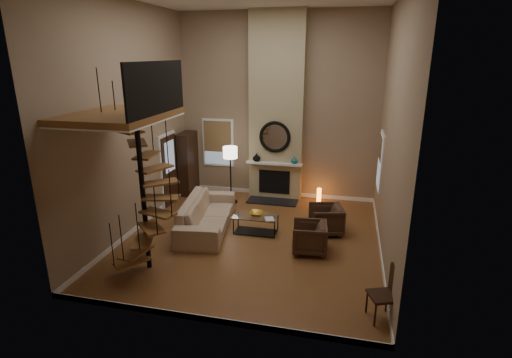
% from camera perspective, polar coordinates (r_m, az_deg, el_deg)
% --- Properties ---
extents(ground, '(6.00, 6.50, 0.01)m').
position_cam_1_polar(ground, '(9.79, -0.54, -8.56)').
color(ground, '#905B2E').
rests_on(ground, ground).
extents(back_wall, '(6.00, 0.02, 5.50)m').
position_cam_1_polar(back_wall, '(12.07, 3.13, 10.14)').
color(back_wall, '#947C60').
rests_on(back_wall, ground).
extents(front_wall, '(6.00, 0.02, 5.50)m').
position_cam_1_polar(front_wall, '(5.89, -8.12, 2.09)').
color(front_wall, '#947C60').
rests_on(front_wall, ground).
extents(left_wall, '(0.02, 6.50, 5.50)m').
position_cam_1_polar(left_wall, '(10.06, -17.59, 7.86)').
color(left_wall, '#947C60').
rests_on(left_wall, ground).
extents(right_wall, '(0.02, 6.50, 5.50)m').
position_cam_1_polar(right_wall, '(8.72, 19.05, 6.34)').
color(right_wall, '#947C60').
rests_on(right_wall, ground).
extents(baseboard_back, '(6.00, 0.02, 0.12)m').
position_cam_1_polar(baseboard_back, '(12.69, 2.92, -2.00)').
color(baseboard_back, white).
rests_on(baseboard_back, ground).
extents(baseboard_front, '(6.00, 0.02, 0.12)m').
position_cam_1_polar(baseboard_front, '(7.10, -7.11, -19.30)').
color(baseboard_front, white).
rests_on(baseboard_front, ground).
extents(baseboard_left, '(0.02, 6.50, 0.12)m').
position_cam_1_polar(baseboard_left, '(10.80, -16.24, -6.32)').
color(baseboard_left, white).
rests_on(baseboard_left, ground).
extents(baseboard_right, '(0.02, 6.50, 0.12)m').
position_cam_1_polar(baseboard_right, '(9.58, 17.38, -9.62)').
color(baseboard_right, white).
rests_on(baseboard_right, ground).
extents(chimney_breast, '(1.60, 0.38, 5.50)m').
position_cam_1_polar(chimney_breast, '(11.88, 2.97, 10.02)').
color(chimney_breast, tan).
rests_on(chimney_breast, ground).
extents(hearth, '(1.50, 0.60, 0.04)m').
position_cam_1_polar(hearth, '(12.09, 2.35, -3.22)').
color(hearth, black).
rests_on(hearth, ground).
extents(firebox, '(0.95, 0.02, 0.72)m').
position_cam_1_polar(firebox, '(12.18, 2.64, -0.41)').
color(firebox, black).
rests_on(firebox, chimney_breast).
extents(mantel, '(1.70, 0.18, 0.06)m').
position_cam_1_polar(mantel, '(11.93, 2.61, 2.21)').
color(mantel, white).
rests_on(mantel, chimney_breast).
extents(mirror_frame, '(0.94, 0.10, 0.94)m').
position_cam_1_polar(mirror_frame, '(11.80, 2.71, 6.04)').
color(mirror_frame, black).
rests_on(mirror_frame, chimney_breast).
extents(mirror_disc, '(0.80, 0.01, 0.80)m').
position_cam_1_polar(mirror_disc, '(11.81, 2.72, 6.05)').
color(mirror_disc, white).
rests_on(mirror_disc, chimney_breast).
extents(vase_left, '(0.24, 0.24, 0.25)m').
position_cam_1_polar(vase_left, '(12.04, 0.08, 3.13)').
color(vase_left, black).
rests_on(vase_left, mantel).
extents(vase_right, '(0.20, 0.20, 0.21)m').
position_cam_1_polar(vase_right, '(11.84, 5.51, 2.71)').
color(vase_right, '#1C635E').
rests_on(vase_right, mantel).
extents(window_back, '(1.02, 0.06, 1.52)m').
position_cam_1_polar(window_back, '(12.70, -5.48, 5.29)').
color(window_back, white).
rests_on(window_back, back_wall).
extents(window_right, '(0.06, 1.02, 1.52)m').
position_cam_1_polar(window_right, '(10.91, 17.41, 2.53)').
color(window_right, white).
rests_on(window_right, right_wall).
extents(entry_door, '(0.10, 1.05, 2.16)m').
position_cam_1_polar(entry_door, '(11.95, -12.36, 1.34)').
color(entry_door, white).
rests_on(entry_door, ground).
extents(loft, '(1.70, 2.20, 1.09)m').
position_cam_1_polar(loft, '(7.98, -18.44, 8.97)').
color(loft, brown).
rests_on(loft, left_wall).
extents(spiral_stair, '(1.47, 1.47, 4.06)m').
position_cam_1_polar(spiral_stair, '(8.18, -15.86, -1.10)').
color(spiral_stair, black).
rests_on(spiral_stair, ground).
extents(hutch, '(0.43, 0.90, 2.02)m').
position_cam_1_polar(hutch, '(12.80, -9.84, 2.11)').
color(hutch, black).
rests_on(hutch, ground).
extents(sofa, '(1.45, 2.86, 0.80)m').
position_cam_1_polar(sofa, '(10.25, -7.11, -5.00)').
color(sofa, tan).
rests_on(sofa, ground).
extents(armchair_near, '(0.96, 0.95, 0.73)m').
position_cam_1_polar(armchair_near, '(10.11, 10.41, -5.74)').
color(armchair_near, '#462E20').
rests_on(armchair_near, ground).
extents(armchair_far, '(0.84, 0.82, 0.70)m').
position_cam_1_polar(armchair_far, '(9.11, 8.12, -8.32)').
color(armchair_far, '#462E20').
rests_on(armchair_far, ground).
extents(coffee_table, '(1.13, 0.57, 0.44)m').
position_cam_1_polar(coffee_table, '(9.97, -0.03, -6.22)').
color(coffee_table, silver).
rests_on(coffee_table, ground).
extents(bowl, '(0.36, 0.36, 0.09)m').
position_cam_1_polar(bowl, '(9.93, 0.03, -4.98)').
color(bowl, '#C18E22').
rests_on(bowl, coffee_table).
extents(book, '(0.30, 0.34, 0.03)m').
position_cam_1_polar(book, '(9.70, 1.79, -5.79)').
color(book, gray).
rests_on(book, coffee_table).
extents(floor_lamp, '(0.42, 0.42, 1.73)m').
position_cam_1_polar(floor_lamp, '(11.66, -3.71, 3.18)').
color(floor_lamp, black).
rests_on(floor_lamp, ground).
extents(accent_lamp, '(0.13, 0.13, 0.46)m').
position_cam_1_polar(accent_lamp, '(12.01, 9.02, -2.39)').
color(accent_lamp, orange).
rests_on(accent_lamp, ground).
extents(side_chair, '(0.55, 0.55, 0.94)m').
position_cam_1_polar(side_chair, '(7.22, 18.39, -15.02)').
color(side_chair, black).
rests_on(side_chair, ground).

